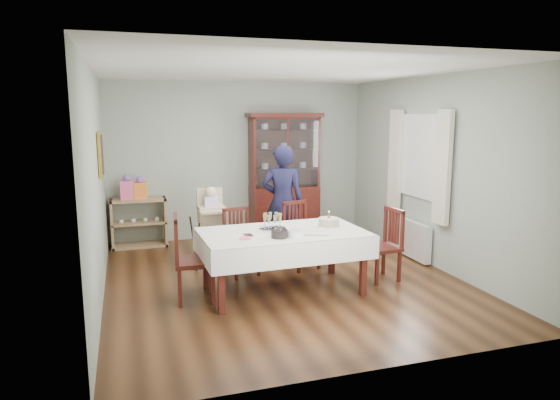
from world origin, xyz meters
name	(u,v)px	position (x,y,z in m)	size (l,w,h in m)	color
floor	(283,279)	(0.00, 0.00, 0.00)	(5.00, 5.00, 0.00)	#593319
room_shell	(271,148)	(0.00, 0.53, 1.70)	(5.00, 5.00, 5.00)	#9EAA99
dining_table	(283,261)	(-0.14, -0.43, 0.38)	(2.04, 1.21, 0.76)	#4E1A13
china_cabinet	(284,174)	(0.75, 2.26, 1.12)	(1.30, 0.48, 2.18)	#4E1A13
sideboard	(139,223)	(-1.75, 2.28, 0.40)	(0.90, 0.38, 0.80)	tan
picture_frame	(100,154)	(-2.22, 0.80, 1.65)	(0.04, 0.48, 0.58)	gold
window	(421,156)	(2.22, 0.30, 1.55)	(0.04, 1.02, 1.22)	white
curtain_left	(443,168)	(2.16, -0.32, 1.45)	(0.07, 0.30, 1.55)	silver
curtain_right	(395,160)	(2.16, 0.92, 1.45)	(0.07, 0.30, 1.55)	silver
radiator	(413,240)	(2.16, 0.30, 0.30)	(0.10, 0.80, 0.55)	white
chair_far_left	(242,255)	(-0.47, 0.37, 0.27)	(0.48, 0.48, 0.90)	#4E1A13
chair_far_right	(301,248)	(0.41, 0.41, 0.28)	(0.51, 0.51, 0.93)	#4E1A13
chair_end_left	(194,275)	(-1.22, -0.41, 0.30)	(0.50, 0.50, 1.02)	#4E1A13
chair_end_right	(382,259)	(1.24, -0.40, 0.28)	(0.47, 0.47, 0.95)	#4E1A13
woman	(283,202)	(0.30, 0.95, 0.86)	(0.63, 0.41, 1.72)	black
high_chair	(212,234)	(-0.77, 0.97, 0.44)	(0.51, 0.51, 1.14)	black
champagne_tray	(273,224)	(-0.22, -0.29, 0.82)	(0.33, 0.33, 0.20)	silver
birthday_cake	(329,223)	(0.49, -0.37, 0.81)	(0.30, 0.30, 0.20)	white
plate_stack_dark	(279,234)	(-0.26, -0.70, 0.81)	(0.19, 0.19, 0.09)	black
plate_stack_white	(295,233)	(-0.08, -0.72, 0.80)	(0.19, 0.19, 0.08)	white
napkin_stack	(245,238)	(-0.65, -0.65, 0.77)	(0.12, 0.12, 0.02)	#FE5D94
cutlery	(245,235)	(-0.62, -0.51, 0.77)	(0.12, 0.17, 0.01)	silver
cake_knife	(316,235)	(0.17, -0.75, 0.77)	(0.29, 0.03, 0.01)	silver
gift_bag_pink	(127,188)	(-1.91, 2.26, 0.98)	(0.22, 0.14, 0.41)	#FE5D94
gift_bag_orange	(140,188)	(-1.71, 2.26, 0.97)	(0.21, 0.16, 0.38)	orange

